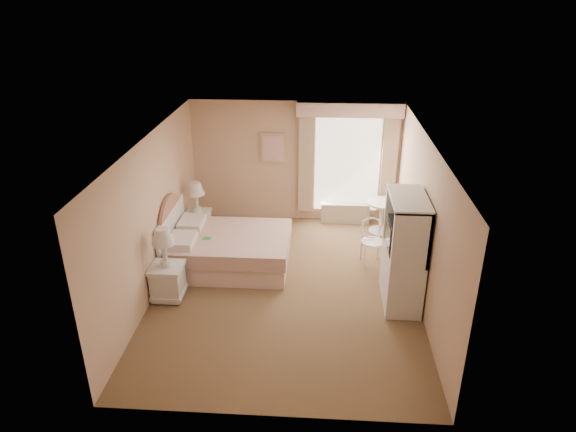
# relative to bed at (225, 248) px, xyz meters

# --- Properties ---
(room) EXTENTS (4.21, 5.51, 2.51)m
(room) POSITION_rel_bed_xyz_m (1.12, -0.67, 0.91)
(room) COLOR brown
(room) RESTS_ON ground
(window) EXTENTS (2.05, 0.22, 2.51)m
(window) POSITION_rel_bed_xyz_m (2.17, 1.98, 1.00)
(window) COLOR white
(window) RESTS_ON room
(framed_art) EXTENTS (0.52, 0.04, 0.62)m
(framed_art) POSITION_rel_bed_xyz_m (0.67, 2.04, 1.21)
(framed_art) COLOR tan
(framed_art) RESTS_ON room
(bed) EXTENTS (2.08, 1.58, 1.39)m
(bed) POSITION_rel_bed_xyz_m (0.00, 0.00, 0.00)
(bed) COLOR #E29F93
(bed) RESTS_ON room
(nightstand_near) EXTENTS (0.50, 0.50, 1.21)m
(nightstand_near) POSITION_rel_bed_xyz_m (-0.72, -1.08, 0.12)
(nightstand_near) COLOR silver
(nightstand_near) RESTS_ON room
(nightstand_far) EXTENTS (0.47, 0.47, 1.13)m
(nightstand_far) POSITION_rel_bed_xyz_m (-0.72, 1.06, 0.09)
(nightstand_far) COLOR silver
(nightstand_far) RESTS_ON room
(round_table) EXTENTS (0.62, 0.62, 0.65)m
(round_table) POSITION_rel_bed_xyz_m (2.87, 1.54, 0.10)
(round_table) COLOR silver
(round_table) RESTS_ON room
(cafe_chair) EXTENTS (0.45, 0.45, 0.83)m
(cafe_chair) POSITION_rel_bed_xyz_m (2.58, 0.30, 0.14)
(cafe_chair) COLOR silver
(cafe_chair) RESTS_ON room
(armoire) EXTENTS (0.53, 1.06, 1.77)m
(armoire) POSITION_rel_bed_xyz_m (2.94, -0.92, 0.40)
(armoire) COLOR silver
(armoire) RESTS_ON room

